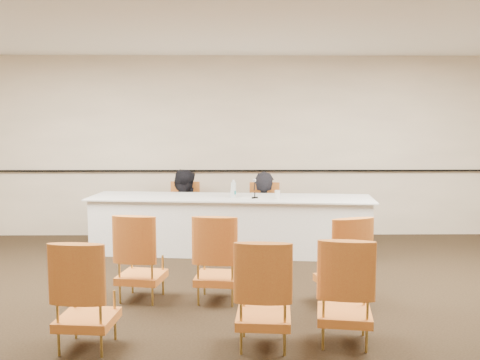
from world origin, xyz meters
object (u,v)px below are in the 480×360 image
aud_chair_back_left (87,294)px  drinking_glass (232,194)px  panelist_second_chair (183,213)px  water_bottle (233,189)px  panelist_main (264,225)px  panelist_second (183,220)px  coffee_cup (277,195)px  panelist_main_chair (264,214)px  aud_chair_front_mid (218,257)px  panel_table (230,225)px  aud_chair_back_mid (264,292)px  aud_chair_front_left (141,256)px  aud_chair_front_right (343,260)px  microphone (255,189)px  aud_chair_back_right (345,290)px

aud_chair_back_left → drinking_glass: bearing=74.7°
panelist_second_chair → aud_chair_back_left: same height
water_bottle → panelist_main: bearing=51.3°
panelist_second → coffee_cup: panelist_second is taller
panelist_main_chair → aud_chair_front_mid: (-0.65, -2.68, 0.00)m
panel_table → water_bottle: water_bottle is taller
panel_table → aud_chair_back_mid: bearing=-79.1°
panelist_second → aud_chair_back_mid: (1.06, -3.99, 0.11)m
panelist_main → water_bottle: (-0.48, -0.60, 0.66)m
drinking_glass → aud_chair_back_mid: (0.27, -3.24, -0.40)m
panelist_main → aud_chair_front_left: size_ratio=1.80×
aud_chair_front_left → aud_chair_back_left: 1.27m
aud_chair_front_right → aud_chair_back_left: (-2.39, -1.09, 0.00)m
panel_table → water_bottle: bearing=-41.7°
panelist_main → aud_chair_back_mid: 3.87m
panelist_main → drinking_glass: size_ratio=17.15×
panelist_second → panelist_second_chair: panelist_second is taller
panelist_main → microphone: 0.99m
aud_chair_front_left → aud_chair_front_mid: size_ratio=1.00×
microphone → aud_chair_back_left: (-1.55, -3.17, -0.49)m
panel_table → coffee_cup: size_ratio=33.50×
aud_chair_front_left → panelist_main_chair: bearing=71.2°
coffee_cup → aud_chair_front_mid: aud_chair_front_mid is taller
panelist_second → drinking_glass: size_ratio=16.05×
aud_chair_back_mid → aud_chair_back_right: bearing=10.2°
drinking_glass → aud_chair_back_left: 3.50m
coffee_cup → aud_chair_back_right: aud_chair_back_right is taller
aud_chair_front_mid → aud_chair_front_right: 1.32m
panel_table → aud_chair_back_right: size_ratio=4.33×
coffee_cup → aud_chair_back_mid: bearing=-96.8°
panelist_second → drinking_glass: (0.79, -0.74, 0.51)m
panelist_main → aud_chair_front_mid: bearing=97.3°
coffee_cup → aud_chair_back_mid: 3.15m
panelist_second_chair → water_bottle: water_bottle is taller
panel_table → aud_chair_back_mid: (0.30, -3.31, 0.06)m
aud_chair_front_right → coffee_cup: bearing=87.1°
water_bottle → aud_chair_front_right: (1.15, -2.19, -0.48)m
microphone → coffee_cup: microphone is taller
panel_table → aud_chair_back_left: bearing=-104.1°
panelist_main → aud_chair_back_left: 4.24m
microphone → drinking_glass: 0.34m
aud_chair_front_left → aud_chair_back_left: bearing=-90.8°
drinking_glass → aud_chair_back_right: 3.35m
panelist_second_chair → aud_chair_front_left: bearing=-88.3°
water_bottle → aud_chair_front_right: water_bottle is taller
aud_chair_front_left → panel_table: bearing=75.9°
aud_chair_front_left → microphone: bearing=66.3°
coffee_cup → aud_chair_back_left: aud_chair_back_left is taller
drinking_glass → aud_chair_front_left: 2.27m
water_bottle → aud_chair_back_mid: (0.26, -3.26, -0.48)m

